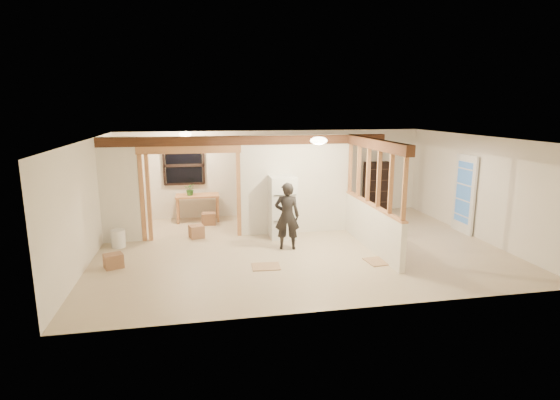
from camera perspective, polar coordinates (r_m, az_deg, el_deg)
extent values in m
cube|color=#BEAA8D|center=(10.17, 2.42, -6.15)|extent=(9.00, 6.50, 0.01)
cube|color=white|center=(9.68, 2.55, 8.07)|extent=(9.00, 6.50, 0.01)
cube|color=white|center=(12.99, -0.81, 3.55)|extent=(9.00, 0.01, 2.50)
cube|color=white|center=(6.82, 8.76, -4.45)|extent=(9.00, 0.01, 2.50)
cube|color=white|center=(9.86, -23.90, -0.23)|extent=(0.01, 6.50, 2.50)
cube|color=white|center=(11.72, 24.44, 1.53)|extent=(0.01, 6.50, 2.50)
cube|color=silver|center=(10.93, -20.23, 1.18)|extent=(0.90, 0.12, 2.50)
cube|color=silver|center=(11.04, 2.06, 2.03)|extent=(2.80, 0.12, 2.50)
cube|color=#BA7D4E|center=(10.80, -11.52, 0.76)|extent=(2.46, 0.14, 2.20)
cube|color=#512D1B|center=(10.70, -4.23, 7.78)|extent=(7.00, 0.18, 0.22)
cube|color=#512D1B|center=(9.81, 12.29, 7.16)|extent=(0.18, 3.30, 0.22)
cube|color=silver|center=(10.14, 11.82, -3.48)|extent=(0.12, 3.20, 1.00)
cube|color=#BA7D4E|center=(9.90, 12.11, 3.01)|extent=(0.14, 3.20, 1.32)
cube|color=black|center=(12.68, -12.44, 4.43)|extent=(1.12, 0.10, 1.10)
cube|color=white|center=(12.04, 22.94, 0.70)|extent=(0.12, 0.86, 2.00)
ellipsoid|color=#FFEABF|center=(9.28, 5.08, 7.74)|extent=(0.36, 0.36, 0.16)
ellipsoid|color=#FFEABF|center=(11.72, -12.25, 8.41)|extent=(0.32, 0.32, 0.14)
ellipsoid|color=#FFD88C|center=(11.05, -9.65, 6.74)|extent=(0.07, 0.07, 0.07)
cube|color=silver|center=(10.70, 0.34, -0.93)|extent=(0.63, 0.61, 1.53)
imported|color=black|center=(9.83, 0.92, -2.09)|extent=(0.63, 0.48, 1.54)
cube|color=#BA7D4E|center=(12.55, -10.68, -1.01)|extent=(1.21, 0.61, 0.76)
imported|color=#317430|center=(12.41, -11.63, 1.40)|extent=(0.34, 0.30, 0.35)
cylinder|color=maroon|center=(12.15, -19.56, -2.35)|extent=(0.52, 0.52, 0.59)
cube|color=black|center=(13.78, 12.42, 1.72)|extent=(0.77, 0.26, 1.53)
cylinder|color=silver|center=(10.75, -20.38, -4.75)|extent=(0.40, 0.40, 0.40)
cube|color=#966748|center=(12.16, -9.30, -2.43)|extent=(0.39, 0.34, 0.33)
cube|color=#966748|center=(11.01, -10.85, -4.07)|extent=(0.41, 0.41, 0.31)
cube|color=#966748|center=(9.46, -20.91, -7.44)|extent=(0.44, 0.40, 0.29)
cube|color=tan|center=(9.45, 12.81, -7.81)|extent=(0.57, 0.57, 0.02)
cube|color=tan|center=(8.93, -1.85, -8.67)|extent=(0.59, 0.48, 0.02)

